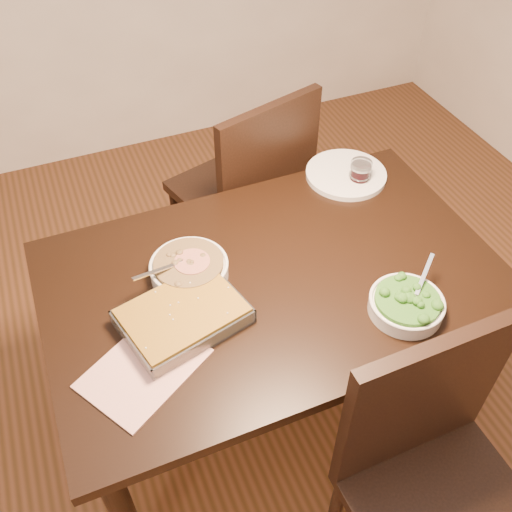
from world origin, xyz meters
The scene contains 11 objects.
ground centered at (0.00, 0.00, 0.00)m, with size 4.00×4.00×0.00m, color #472B14.
table centered at (0.00, 0.00, 0.65)m, with size 1.40×0.90×0.75m.
magazine_a centered at (-0.46, -0.17, 0.75)m, with size 0.31×0.23×0.01m, color #B03232.
coaster centered at (0.47, 0.31, 0.75)m, with size 0.13×0.13×0.00m, color white.
stew_bowl centered at (-0.24, 0.10, 0.78)m, with size 0.26×0.24×0.09m.
broccoli_bowl centered at (0.29, -0.27, 0.78)m, with size 0.22×0.22×0.09m.
baking_dish centered at (-0.31, -0.07, 0.78)m, with size 0.39×0.32×0.06m.
wine_tumbler centered at (0.47, 0.31, 0.80)m, with size 0.08×0.08×0.09m.
dinner_plate centered at (0.45, 0.36, 0.76)m, with size 0.30×0.30×0.02m, color silver.
chair_near centered at (0.18, -0.66, 0.56)m, with size 0.47×0.47×0.99m.
chair_far centered at (0.19, 0.67, 0.56)m, with size 0.58×0.58×1.00m.
Camera 1 is at (-0.51, -1.08, 2.04)m, focal length 40.00 mm.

